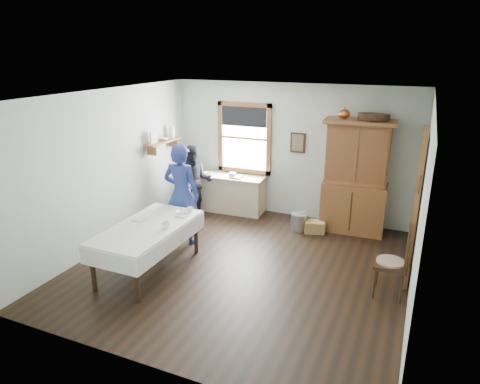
# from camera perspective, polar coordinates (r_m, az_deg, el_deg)

# --- Properties ---
(room) EXTENTS (5.01, 5.01, 2.70)m
(room) POSITION_cam_1_polar(r_m,az_deg,el_deg) (6.44, 0.28, 0.76)
(room) COLOR black
(room) RESTS_ON ground
(window) EXTENTS (1.18, 0.07, 1.48)m
(window) POSITION_cam_1_polar(r_m,az_deg,el_deg) (8.95, 0.58, 7.69)
(window) COLOR white
(window) RESTS_ON room
(doorway) EXTENTS (0.09, 1.14, 2.22)m
(doorway) POSITION_cam_1_polar(r_m,az_deg,el_deg) (6.84, 22.56, -1.28)
(doorway) COLOR #4B3F36
(doorway) RESTS_ON room
(wall_shelf) EXTENTS (0.24, 1.00, 0.44)m
(wall_shelf) POSITION_cam_1_polar(r_m,az_deg,el_deg) (8.79, -10.13, 6.83)
(wall_shelf) COLOR brown
(wall_shelf) RESTS_ON room
(framed_picture) EXTENTS (0.30, 0.04, 0.40)m
(framed_picture) POSITION_cam_1_polar(r_m,az_deg,el_deg) (8.59, 7.70, 6.52)
(framed_picture) COLOR #352412
(framed_picture) RESTS_ON room
(rug_beater) EXTENTS (0.01, 0.27, 0.27)m
(rug_beater) POSITION_cam_1_polar(r_m,az_deg,el_deg) (6.15, 22.97, 2.00)
(rug_beater) COLOR black
(rug_beater) RESTS_ON room
(work_counter) EXTENTS (1.40, 0.58, 0.79)m
(work_counter) POSITION_cam_1_polar(r_m,az_deg,el_deg) (9.08, -1.07, -0.24)
(work_counter) COLOR #C5B189
(work_counter) RESTS_ON room
(china_hutch) EXTENTS (1.27, 0.65, 2.13)m
(china_hutch) POSITION_cam_1_polar(r_m,az_deg,el_deg) (8.17, 15.17, 1.90)
(china_hutch) COLOR brown
(china_hutch) RESTS_ON room
(dining_table) EXTENTS (1.00, 1.89, 0.75)m
(dining_table) POSITION_cam_1_polar(r_m,az_deg,el_deg) (6.83, -12.08, -7.37)
(dining_table) COLOR white
(dining_table) RESTS_ON room
(spindle_chair) EXTENTS (0.49, 0.49, 1.05)m
(spindle_chair) POSITION_cam_1_polar(r_m,az_deg,el_deg) (6.36, 19.51, -8.66)
(spindle_chair) COLOR #352412
(spindle_chair) RESTS_ON room
(pail) EXTENTS (0.31, 0.31, 0.33)m
(pail) POSITION_cam_1_polar(r_m,az_deg,el_deg) (8.30, 7.85, -3.96)
(pail) COLOR #93959B
(pail) RESTS_ON room
(wicker_basket) EXTENTS (0.44, 0.36, 0.22)m
(wicker_basket) POSITION_cam_1_polar(r_m,az_deg,el_deg) (8.26, 9.89, -4.58)
(wicker_basket) COLOR #9B7346
(wicker_basket) RESTS_ON room
(woman_blue) EXTENTS (0.63, 0.44, 1.67)m
(woman_blue) POSITION_cam_1_polar(r_m,az_deg,el_deg) (7.57, -7.77, -0.75)
(woman_blue) COLOR navy
(woman_blue) RESTS_ON room
(figure_dark) EXTENTS (0.84, 0.77, 1.39)m
(figure_dark) POSITION_cam_1_polar(r_m,az_deg,el_deg) (8.76, -6.02, 1.01)
(figure_dark) COLOR black
(figure_dark) RESTS_ON room
(table_cup_a) EXTENTS (0.15, 0.15, 0.09)m
(table_cup_a) POSITION_cam_1_polar(r_m,az_deg,el_deg) (6.53, -9.86, -4.39)
(table_cup_a) COLOR white
(table_cup_a) RESTS_ON dining_table
(table_cup_b) EXTENTS (0.10, 0.10, 0.09)m
(table_cup_b) POSITION_cam_1_polar(r_m,az_deg,el_deg) (7.09, -6.64, -2.37)
(table_cup_b) COLOR white
(table_cup_b) RESTS_ON dining_table
(table_bowl) EXTENTS (0.30, 0.30, 0.06)m
(table_bowl) POSITION_cam_1_polar(r_m,az_deg,el_deg) (7.04, -7.67, -2.72)
(table_bowl) COLOR white
(table_bowl) RESTS_ON dining_table
(counter_book) EXTENTS (0.18, 0.24, 0.02)m
(counter_book) POSITION_cam_1_polar(r_m,az_deg,el_deg) (8.89, -0.92, 2.09)
(counter_book) COLOR brown
(counter_book) RESTS_ON work_counter
(counter_bowl) EXTENTS (0.19, 0.19, 0.06)m
(counter_bowl) POSITION_cam_1_polar(r_m,az_deg,el_deg) (9.05, -4.22, 2.46)
(counter_bowl) COLOR white
(counter_bowl) RESTS_ON work_counter
(shelf_bowl) EXTENTS (0.22, 0.22, 0.05)m
(shelf_bowl) POSITION_cam_1_polar(r_m,az_deg,el_deg) (8.80, -10.10, 7.00)
(shelf_bowl) COLOR white
(shelf_bowl) RESTS_ON wall_shelf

